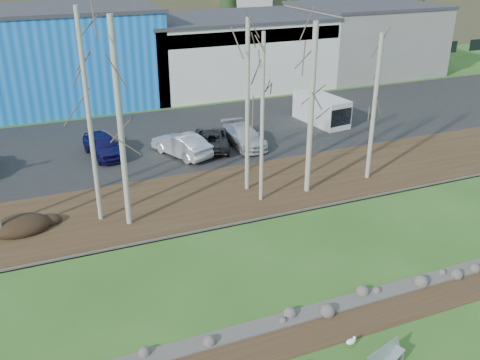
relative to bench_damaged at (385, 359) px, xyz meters
name	(u,v)px	position (x,y,z in m)	size (l,w,h in m)	color
dirt_strip	(300,336)	(-1.85, 2.48, -0.35)	(80.00, 1.80, 0.03)	#382616
near_bank_rocks	(288,320)	(-1.85, 3.48, -0.37)	(80.00, 0.80, 0.50)	#47423D
river	(246,266)	(-1.85, 7.58, -0.37)	(80.00, 8.00, 0.90)	black
far_bank_rocks	(214,225)	(-1.85, 11.68, -0.37)	(80.00, 0.80, 0.46)	#47423D
far_bank	(194,199)	(-1.85, 14.88, -0.29)	(80.00, 7.00, 0.15)	#382616
parking_lot	(149,141)	(-1.85, 25.38, -0.30)	(80.00, 14.00, 0.14)	black
building_blue	(40,56)	(-7.85, 39.38, 3.79)	(20.40, 12.24, 8.30)	blue
building_white	(230,50)	(10.15, 39.36, 3.04)	(18.36, 12.24, 6.80)	silver
building_grey	(364,38)	(26.15, 39.38, 3.29)	(14.28, 12.24, 7.30)	slate
bench_damaged	(385,359)	(0.00, 0.00, 0.00)	(1.72, 0.97, 0.73)	#B5B8BA
seagull	(351,341)	(-0.42, 1.35, -0.18)	(0.46, 0.22, 0.33)	gold
dirt_mound	(21,225)	(-10.95, 14.67, 0.06)	(2.83, 2.00, 0.56)	black
birch_2	(89,121)	(-7.10, 14.39, 5.08)	(0.23, 0.23, 10.60)	#ADA89C
birch_3	(120,127)	(-5.83, 13.33, 4.93)	(0.28, 0.28, 10.29)	#ADA89C
birch_4	(247,108)	(1.38, 14.86, 4.60)	(0.24, 0.24, 9.64)	#ADA89C
birch_5	(262,121)	(1.52, 13.23, 4.35)	(0.20, 0.20, 9.15)	#ADA89C
birch_6	(311,111)	(4.47, 13.27, 4.53)	(0.30, 0.30, 9.49)	#ADA89C
birch_7	(374,109)	(8.80, 13.51, 4.09)	(0.25, 0.25, 8.61)	#ADA89C
car_2	(103,145)	(-5.38, 23.40, 0.53)	(1.80, 4.48, 1.53)	#13124D
car_3	(181,145)	(-0.54, 21.43, 0.54)	(1.63, 4.68, 1.54)	silver
car_4	(212,138)	(1.84, 22.04, 0.47)	(2.31, 5.01, 1.39)	#272629
car_5	(244,136)	(4.09, 21.61, 0.47)	(1.97, 4.84, 1.41)	silver
van_white	(323,110)	(11.85, 23.93, 0.85)	(2.64, 5.15, 2.16)	white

